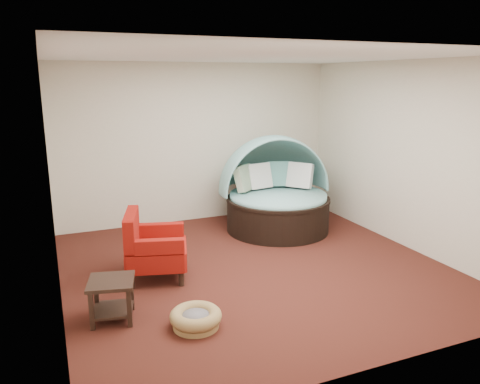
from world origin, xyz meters
name	(u,v)px	position (x,y,z in m)	size (l,w,h in m)	color
floor	(255,267)	(0.00, 0.00, 0.00)	(5.00, 5.00, 0.00)	#471C14
wall_back	(198,143)	(0.00, 2.50, 1.40)	(5.00, 5.00, 0.00)	beige
wall_front	(381,220)	(0.00, -2.50, 1.40)	(5.00, 5.00, 0.00)	beige
wall_left	(50,184)	(-2.50, 0.00, 1.40)	(5.00, 5.00, 0.00)	beige
wall_right	(407,156)	(2.50, 0.00, 1.40)	(5.00, 5.00, 0.00)	beige
ceiling	(257,56)	(0.00, 0.00, 2.80)	(5.00, 5.00, 0.00)	white
canopy_daybed	(276,186)	(1.05, 1.45, 0.74)	(1.99, 1.91, 1.60)	black
pet_basket	(196,318)	(-1.22, -1.20, 0.10)	(0.59, 0.59, 0.19)	olive
red_armchair	(152,247)	(-1.36, 0.22, 0.41)	(0.94, 0.94, 0.89)	black
side_table	(112,294)	(-2.00, -0.70, 0.29)	(0.57, 0.57, 0.46)	black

